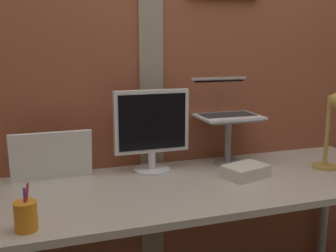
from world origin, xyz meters
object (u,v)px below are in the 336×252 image
at_px(pen_cup, 26,216).
at_px(desk_lamp, 336,124).
at_px(monitor, 152,126).
at_px(laptop, 223,106).
at_px(whiteboard_panel, 52,156).

bearing_deg(pen_cup, desk_lamp, 8.03).
distance_m(monitor, laptop, 0.43).
bearing_deg(monitor, laptop, 9.76).
distance_m(desk_lamp, pen_cup, 1.45).
bearing_deg(monitor, desk_lamp, -18.76).
bearing_deg(whiteboard_panel, pen_cup, -102.34).
bearing_deg(laptop, desk_lamp, -39.90).
bearing_deg(desk_lamp, whiteboard_panel, 166.76).
bearing_deg(whiteboard_panel, desk_lamp, -13.24).
height_order(whiteboard_panel, pen_cup, whiteboard_panel).
distance_m(laptop, pen_cup, 1.17).
relative_size(monitor, laptop, 1.26).
xyz_separation_m(whiteboard_panel, desk_lamp, (1.32, -0.31, 0.13)).
xyz_separation_m(laptop, pen_cup, (-1.00, -0.56, -0.24)).
bearing_deg(monitor, whiteboard_panel, 177.20).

